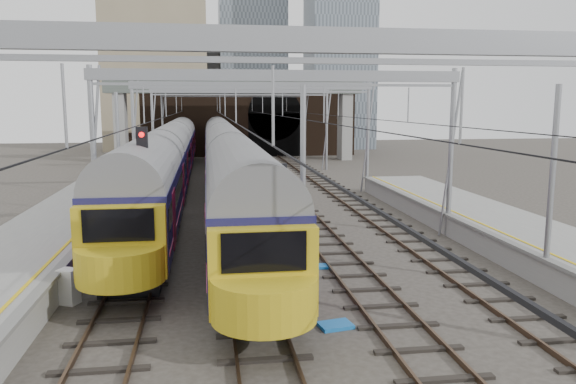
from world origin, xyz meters
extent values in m
plane|color=#38332D|center=(0.00, 0.00, 0.00)|extent=(160.00, 160.00, 0.00)
cube|color=gray|center=(-10.20, 2.50, 0.55)|extent=(4.20, 55.00, 1.10)
cube|color=slate|center=(-8.15, 2.50, 1.05)|extent=(0.35, 55.00, 0.12)
cube|color=gold|center=(-8.65, 2.50, 1.11)|extent=(0.12, 55.00, 0.01)
cube|color=slate|center=(8.15, -1.50, 1.05)|extent=(0.35, 47.00, 0.12)
cube|color=#4C3828|center=(-6.72, 15.00, 0.09)|extent=(0.08, 80.00, 0.16)
cube|color=#4C3828|center=(-5.28, 15.00, 0.09)|extent=(0.08, 80.00, 0.16)
cube|color=black|center=(-6.00, 15.00, 0.01)|extent=(2.40, 80.00, 0.14)
cube|color=#4C3828|center=(-2.72, 15.00, 0.09)|extent=(0.08, 80.00, 0.16)
cube|color=#4C3828|center=(-1.28, 15.00, 0.09)|extent=(0.08, 80.00, 0.16)
cube|color=black|center=(-2.00, 15.00, 0.01)|extent=(2.40, 80.00, 0.14)
cube|color=#4C3828|center=(1.28, 15.00, 0.09)|extent=(0.08, 80.00, 0.16)
cube|color=#4C3828|center=(2.72, 15.00, 0.09)|extent=(0.08, 80.00, 0.16)
cube|color=black|center=(2.00, 15.00, 0.01)|extent=(2.40, 80.00, 0.14)
cube|color=#4C3828|center=(5.28, 15.00, 0.09)|extent=(0.08, 80.00, 0.16)
cube|color=#4C3828|center=(6.72, 15.00, 0.09)|extent=(0.08, 80.00, 0.16)
cube|color=black|center=(6.00, 15.00, 0.01)|extent=(2.40, 80.00, 0.14)
cube|color=gray|center=(0.00, -6.00, 7.60)|extent=(16.80, 0.28, 0.50)
cylinder|color=gray|center=(-8.20, 8.00, 4.00)|extent=(0.24, 0.24, 8.00)
cylinder|color=gray|center=(8.20, 8.00, 4.00)|extent=(0.24, 0.24, 8.00)
cube|color=gray|center=(0.00, 8.00, 7.60)|extent=(16.80, 0.28, 0.50)
cylinder|color=gray|center=(-8.20, 22.00, 4.00)|extent=(0.24, 0.24, 8.00)
cylinder|color=gray|center=(8.20, 22.00, 4.00)|extent=(0.24, 0.24, 8.00)
cube|color=gray|center=(0.00, 22.00, 7.60)|extent=(16.80, 0.28, 0.50)
cylinder|color=gray|center=(-8.20, 36.00, 4.00)|extent=(0.24, 0.24, 8.00)
cylinder|color=gray|center=(8.20, 36.00, 4.00)|extent=(0.24, 0.24, 8.00)
cube|color=gray|center=(0.00, 36.00, 7.60)|extent=(16.80, 0.28, 0.50)
cylinder|color=gray|center=(-8.20, 48.00, 4.00)|extent=(0.24, 0.24, 8.00)
cylinder|color=gray|center=(8.20, 48.00, 4.00)|extent=(0.24, 0.24, 8.00)
cube|color=gray|center=(0.00, 48.00, 7.60)|extent=(16.80, 0.28, 0.50)
cube|color=black|center=(-6.00, 15.00, 5.50)|extent=(0.03, 80.00, 0.03)
cube|color=black|center=(-2.00, 15.00, 5.50)|extent=(0.03, 80.00, 0.03)
cube|color=black|center=(2.00, 15.00, 5.50)|extent=(0.03, 80.00, 0.03)
cube|color=black|center=(6.00, 15.00, 5.50)|extent=(0.03, 80.00, 0.03)
cube|color=black|center=(2.00, 52.00, 4.50)|extent=(26.00, 2.00, 9.00)
cube|color=black|center=(5.00, 50.98, 2.60)|extent=(6.50, 0.10, 5.20)
cylinder|color=black|center=(5.00, 50.98, 5.20)|extent=(6.50, 0.10, 6.50)
cube|color=black|center=(-10.00, 51.00, 1.50)|extent=(6.00, 1.50, 3.00)
cube|color=gray|center=(-12.50, 46.00, 4.10)|extent=(1.20, 2.50, 8.20)
cube|color=gray|center=(12.50, 46.00, 4.10)|extent=(1.20, 2.50, 8.20)
cube|color=#545F57|center=(0.00, 46.00, 8.20)|extent=(28.00, 3.00, 1.40)
cube|color=gray|center=(0.00, 46.00, 9.10)|extent=(28.00, 3.00, 0.30)
cube|color=tan|center=(-10.00, 66.00, 11.00)|extent=(14.00, 12.00, 22.00)
cube|color=#4C5660|center=(4.00, 72.00, 16.00)|extent=(10.00, 10.00, 32.00)
cube|color=gray|center=(-2.00, 80.00, 9.00)|extent=(18.00, 14.00, 18.00)
cube|color=black|center=(-2.00, 29.06, 0.35)|extent=(2.21, 65.46, 0.70)
cube|color=#18154A|center=(-2.00, 29.06, 2.26)|extent=(2.81, 65.46, 2.51)
cylinder|color=slate|center=(-2.00, 29.06, 3.51)|extent=(2.76, 64.96, 2.76)
cube|color=black|center=(-2.00, 29.06, 2.66)|extent=(2.83, 64.26, 0.75)
cube|color=#D94378|center=(-2.00, 29.06, 1.55)|extent=(2.83, 64.46, 0.12)
cube|color=gold|center=(-2.00, -3.82, 2.16)|extent=(2.76, 0.60, 2.31)
cube|color=black|center=(-2.00, -3.99, 2.76)|extent=(2.11, 0.08, 1.00)
cube|color=black|center=(-6.00, 24.47, 0.35)|extent=(2.21, 48.92, 0.70)
cube|color=#18154A|center=(-6.00, 24.47, 2.25)|extent=(2.81, 48.92, 2.51)
cylinder|color=slate|center=(-6.00, 24.47, 3.51)|extent=(2.75, 48.42, 2.75)
cube|color=black|center=(-6.00, 24.47, 2.65)|extent=(2.83, 47.72, 0.75)
cube|color=#D94378|center=(-6.00, 24.47, 1.55)|extent=(2.83, 47.92, 0.12)
cube|color=gold|center=(-6.00, -0.14, 2.15)|extent=(2.75, 0.60, 2.31)
cube|color=black|center=(-6.00, -0.31, 2.75)|extent=(2.11, 0.08, 1.00)
cylinder|color=black|center=(-5.64, 3.77, 2.68)|extent=(0.18, 0.18, 5.37)
cube|color=black|center=(-5.64, 3.59, 5.03)|extent=(0.41, 0.22, 1.01)
sphere|color=red|center=(-5.64, 3.47, 5.25)|extent=(0.20, 0.20, 0.20)
cylinder|color=black|center=(-1.21, -1.01, 2.25)|extent=(0.15, 0.15, 4.49)
cube|color=black|center=(-1.21, -1.19, 4.21)|extent=(0.35, 0.22, 0.84)
sphere|color=red|center=(-1.21, -1.31, 4.40)|extent=(0.17, 0.17, 0.17)
cube|color=silver|center=(-7.80, 0.78, 0.57)|extent=(0.72, 0.67, 1.15)
cube|color=#1865B6|center=(0.22, -2.32, 0.06)|extent=(1.05, 0.83, 0.11)
cube|color=#1865B6|center=(-1.29, 0.65, 0.05)|extent=(1.00, 0.81, 0.10)
cube|color=#1865B6|center=(0.94, 3.58, 0.05)|extent=(0.85, 0.64, 0.09)
camera|label=1|loc=(-3.34, -17.29, 6.34)|focal=35.00mm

